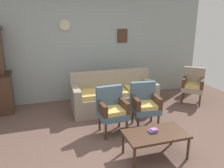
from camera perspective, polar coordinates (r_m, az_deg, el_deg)
The scene contains 9 objects.
ground_plane at distance 4.29m, azimuth 2.74°, elevation -14.82°, with size 7.68×7.68×0.00m, color brown.
wall_back_with_decor at distance 6.24m, azimuth -5.53°, elevation 8.60°, with size 6.40×0.09×2.70m.
floral_couch at distance 5.64m, azimuth 0.37°, elevation -3.03°, with size 1.98×0.84×0.90m.
armchair_row_middle at distance 4.54m, azimuth -0.02°, elevation -5.84°, with size 0.54×0.52×0.90m.
armchair_near_couch_end at distance 4.83m, azimuth 7.95°, elevation -4.55°, with size 0.57×0.54×0.90m.
wingback_chair_by_fireplace at distance 6.38m, azimuth 18.97°, elevation 0.06°, with size 0.71×0.71×0.90m.
coffee_table at distance 3.91m, azimuth 10.47°, elevation -12.13°, with size 1.00×0.56×0.42m.
book_stack_on_table at distance 3.91m, azimuth 9.95°, elevation -11.00°, with size 0.14×0.11×0.06m.
floor_vase_by_wall at distance 7.18m, azimuth 18.39°, elevation 0.92°, with size 0.24×0.24×0.74m, color #676146.
Camera 1 is at (-1.29, -3.41, 2.27)m, focal length 37.85 mm.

